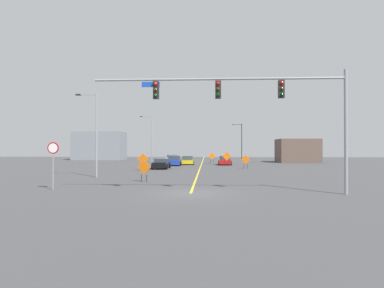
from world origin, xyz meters
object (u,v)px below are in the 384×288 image
at_px(stop_sign, 53,156).
at_px(traffic_signal_assembly, 253,98).
at_px(street_lamp_near_right, 241,140).
at_px(construction_sign_left_shoulder, 143,160).
at_px(street_lamp_mid_right, 95,130).
at_px(construction_sign_left_lane, 144,168).
at_px(construction_sign_median_near, 246,160).
at_px(street_lamp_mid_left, 151,136).
at_px(car_yellow_mid, 187,160).
at_px(construction_sign_median_far, 227,157).
at_px(car_red_near, 225,161).
at_px(car_blue_distant, 174,161).
at_px(car_white_far, 172,158).
at_px(car_black_approaching, 161,164).
at_px(construction_sign_right_shoulder, 212,156).

bearing_deg(stop_sign, traffic_signal_assembly, -5.37).
height_order(street_lamp_near_right, construction_sign_left_shoulder, street_lamp_near_right).
relative_size(stop_sign, street_lamp_mid_right, 0.40).
bearing_deg(construction_sign_left_lane, stop_sign, -134.41).
distance_m(street_lamp_mid_right, construction_sign_median_near, 20.20).
bearing_deg(street_lamp_mid_left, construction_sign_median_near, -47.97).
bearing_deg(car_yellow_mid, traffic_signal_assembly, -79.67).
distance_m(traffic_signal_assembly, construction_sign_median_far, 28.21).
bearing_deg(car_red_near, street_lamp_mid_right, -121.22).
distance_m(stop_sign, car_blue_distant, 29.13).
xyz_separation_m(construction_sign_median_far, car_red_near, (-0.07, 4.08, -0.70)).
distance_m(street_lamp_near_right, construction_sign_left_shoulder, 39.91).
distance_m(traffic_signal_assembly, car_blue_distant, 31.28).
distance_m(construction_sign_median_far, car_red_near, 4.14).
height_order(stop_sign, car_white_far, stop_sign).
relative_size(construction_sign_left_lane, construction_sign_left_shoulder, 0.85).
xyz_separation_m(street_lamp_near_right, car_black_approaching, (-13.67, -33.00, -3.92)).
bearing_deg(construction_sign_median_near, car_red_near, 103.45).
bearing_deg(car_red_near, car_black_approaching, -132.05).
bearing_deg(street_lamp_near_right, construction_sign_right_shoulder, -110.13).
xyz_separation_m(stop_sign, car_black_approaching, (4.09, 21.05, -1.55)).
bearing_deg(car_red_near, construction_sign_median_near, -76.55).
height_order(construction_sign_left_lane, car_black_approaching, construction_sign_left_lane).
relative_size(street_lamp_near_right, car_black_approaching, 1.91).
bearing_deg(construction_sign_left_shoulder, car_blue_distant, 77.31).
relative_size(street_lamp_mid_right, car_white_far, 1.91).
distance_m(construction_sign_right_shoulder, construction_sign_median_near, 14.24).
distance_m(car_yellow_mid, car_blue_distant, 3.61).
bearing_deg(traffic_signal_assembly, street_lamp_near_right, 84.91).
distance_m(car_red_near, car_blue_distant, 8.11).
height_order(street_lamp_mid_right, construction_sign_left_shoulder, street_lamp_mid_right).
relative_size(car_blue_distant, car_black_approaching, 1.06).
bearing_deg(construction_sign_left_shoulder, street_lamp_near_right, 67.36).
relative_size(construction_sign_left_lane, construction_sign_right_shoulder, 0.93).
height_order(street_lamp_mid_left, construction_sign_left_lane, street_lamp_mid_left).
height_order(construction_sign_right_shoulder, car_white_far, construction_sign_right_shoulder).
relative_size(traffic_signal_assembly, construction_sign_left_lane, 8.66).
bearing_deg(construction_sign_median_near, street_lamp_near_right, 85.21).
bearing_deg(car_black_approaching, construction_sign_right_shoulder, 64.44).
distance_m(traffic_signal_assembly, stop_sign, 13.37).
bearing_deg(car_red_near, construction_sign_median_far, -88.96).
bearing_deg(car_yellow_mid, stop_sign, -102.12).
xyz_separation_m(car_blue_distant, car_black_approaching, (-0.91, -7.61, -0.06)).
relative_size(car_white_far, car_blue_distant, 0.90).
height_order(stop_sign, construction_sign_left_shoulder, stop_sign).
bearing_deg(car_red_near, car_white_far, 133.85).
bearing_deg(car_red_near, stop_sign, -112.65).
height_order(stop_sign, street_lamp_mid_left, street_lamp_mid_left).
relative_size(construction_sign_left_lane, car_black_approaching, 0.41).
distance_m(street_lamp_near_right, car_red_near, 24.13).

